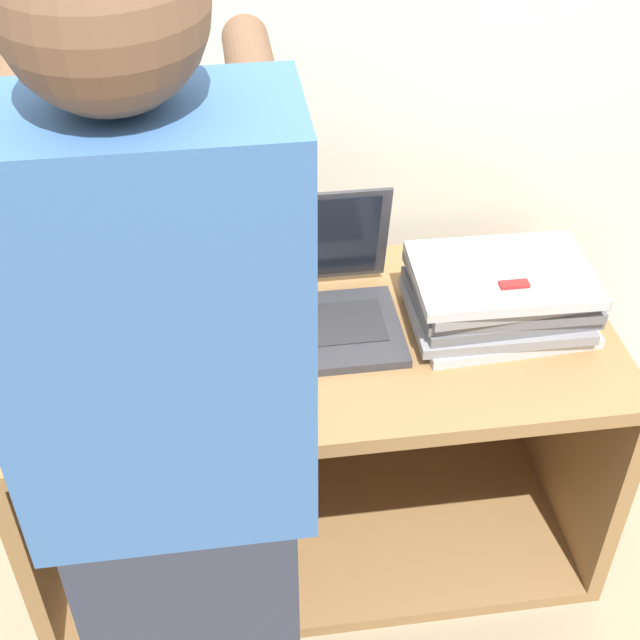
# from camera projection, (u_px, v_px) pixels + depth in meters

# --- Properties ---
(ground_plane) EXTENTS (12.00, 12.00, 0.00)m
(ground_plane) POSITION_uv_depth(u_px,v_px,m) (333.00, 634.00, 2.05)
(ground_plane) COLOR gray
(wall_back) EXTENTS (8.00, 0.05, 2.40)m
(wall_back) POSITION_uv_depth(u_px,v_px,m) (286.00, 2.00, 1.85)
(wall_back) COLOR beige
(wall_back) RESTS_ON ground_plane
(cart) EXTENTS (1.28, 0.62, 0.64)m
(cart) POSITION_uv_depth(u_px,v_px,m) (311.00, 419.00, 2.14)
(cart) COLOR olive
(cart) RESTS_ON ground_plane
(laptop_open) EXTENTS (0.37, 0.31, 0.27)m
(laptop_open) POSITION_uv_depth(u_px,v_px,m) (311.00, 301.00, 1.89)
(laptop_open) COLOR #333338
(laptop_open) RESTS_ON cart
(laptop_stack_left) EXTENTS (0.38, 0.27, 0.12)m
(laptop_stack_left) POSITION_uv_depth(u_px,v_px,m) (122.00, 333.00, 1.80)
(laptop_stack_left) COLOR #232326
(laptop_stack_left) RESTS_ON cart
(laptop_stack_right) EXTENTS (0.39, 0.28, 0.14)m
(laptop_stack_right) POSITION_uv_depth(u_px,v_px,m) (500.00, 294.00, 1.88)
(laptop_stack_right) COLOR #B7B7BC
(laptop_stack_right) RESTS_ON cart
(person) EXTENTS (0.40, 0.53, 1.65)m
(person) POSITION_uv_depth(u_px,v_px,m) (176.00, 481.00, 1.33)
(person) COLOR #2D3342
(person) RESTS_ON ground_plane
(inventory_tag) EXTENTS (0.06, 0.02, 0.01)m
(inventory_tag) POSITION_uv_depth(u_px,v_px,m) (514.00, 284.00, 1.79)
(inventory_tag) COLOR red
(inventory_tag) RESTS_ON laptop_stack_right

